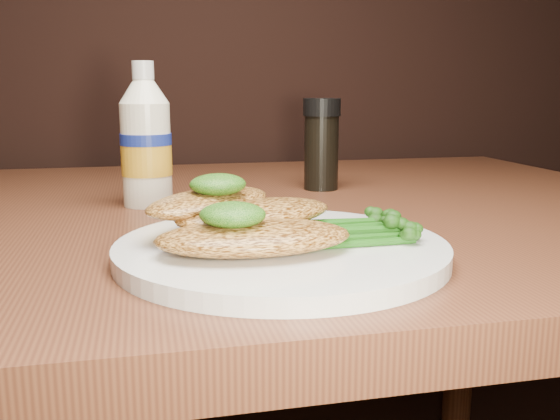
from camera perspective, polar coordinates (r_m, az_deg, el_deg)
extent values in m
cylinder|color=white|center=(0.50, 0.13, -3.71)|extent=(0.27, 0.27, 0.01)
ellipsoid|color=#C6893F|center=(0.46, -2.43, -2.54)|extent=(0.15, 0.08, 0.02)
ellipsoid|color=#C6893F|center=(0.51, -2.33, -0.33)|extent=(0.16, 0.11, 0.02)
ellipsoid|color=#C6893F|center=(0.52, -6.54, 0.73)|extent=(0.14, 0.14, 0.02)
ellipsoid|color=#093708|center=(0.46, -4.42, -0.44)|extent=(0.06, 0.06, 0.02)
ellipsoid|color=#093708|center=(0.51, -5.78, 2.37)|extent=(0.06, 0.05, 0.02)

